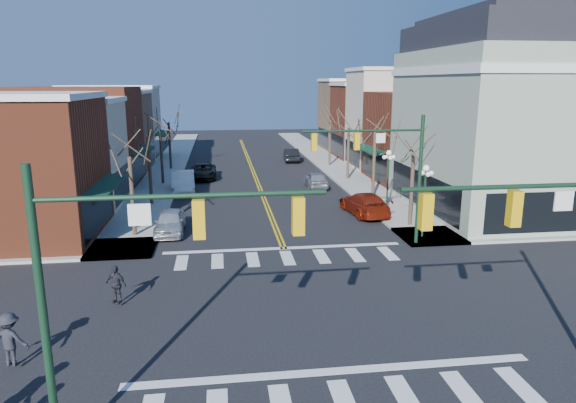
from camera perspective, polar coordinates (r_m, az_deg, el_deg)
name	(u,v)px	position (r m, az deg, el deg)	size (l,w,h in m)	color
ground	(308,309)	(21.04, 2.21, -11.85)	(160.00, 160.00, 0.00)	black
sidewalk_left	(149,202)	(40.14, -15.21, -0.01)	(3.50, 70.00, 0.15)	#9E9B93
sidewalk_right	(373,195)	(41.56, 9.44, 0.71)	(3.50, 70.00, 0.15)	#9E9B93
bldg_left_brick_a	(3,171)	(33.24, -29.07, 3.03)	(10.00, 8.50, 8.00)	maroon
bldg_left_stucco_a	(48,156)	(40.50, -25.14, 4.61)	(10.00, 7.00, 7.50)	beige
bldg_left_brick_b	(77,137)	(48.08, -22.41, 6.62)	(10.00, 9.00, 8.50)	maroon
bldg_left_tan	(99,132)	(56.10, -20.30, 7.23)	(10.00, 7.50, 7.80)	#977253
bldg_left_stucco_b	(113,124)	(63.64, -18.83, 8.13)	(10.00, 8.00, 8.20)	beige
bldg_right_brick_a	(428,137)	(48.59, 15.32, 6.90)	(10.00, 8.50, 8.00)	maroon
bldg_right_stucco	(400,120)	(55.70, 12.30, 8.84)	(10.00, 7.00, 10.00)	beige
bldg_right_brick_b	(378,122)	(62.84, 9.94, 8.71)	(10.00, 8.00, 8.50)	maroon
bldg_right_tan	(360,116)	(70.48, 7.99, 9.44)	(10.00, 8.00, 9.00)	#977253
victorian_corner	(510,115)	(38.79, 23.40, 8.78)	(12.25, 14.25, 13.30)	#95A28C
traffic_mast_near_left	(124,270)	(12.33, -17.74, -7.30)	(6.60, 0.28, 7.20)	#14331E
traffic_mast_near_right	(573,250)	(15.01, 29.07, -4.71)	(6.60, 0.28, 7.20)	#14331E
traffic_mast_far_right	(387,162)	(27.95, 10.98, 4.31)	(6.60, 0.28, 7.20)	#14331E
lamppost_corner	(425,189)	(30.19, 14.97, 1.38)	(0.36, 0.36, 4.33)	#14331E
lamppost_midblock	(388,170)	(36.17, 11.07, 3.47)	(0.36, 0.36, 4.33)	#14331E
tree_left_a	(132,198)	(30.90, -16.91, 0.41)	(0.24, 0.24, 4.76)	#382B21
tree_left_b	(150,172)	(38.65, -15.09, 3.20)	(0.24, 0.24, 5.04)	#382B21
tree_left_c	(162,159)	(46.53, -13.86, 4.58)	(0.24, 0.24, 4.55)	#382B21
tree_left_d	(170,146)	(54.40, -13.00, 6.00)	(0.24, 0.24, 4.90)	#382B21
tree_right_a	(412,191)	(32.67, 13.57, 1.15)	(0.24, 0.24, 4.62)	#382B21
tree_right_b	(374,166)	(40.05, 9.51, 3.91)	(0.24, 0.24, 5.18)	#382B21
tree_right_c	(348,154)	(47.69, 6.70, 5.25)	(0.24, 0.24, 4.83)	#382B21
tree_right_d	(330,143)	(55.41, 4.67, 6.46)	(0.24, 0.24, 4.97)	#382B21
car_left_near	(170,222)	(31.53, -12.98, -2.21)	(1.70, 4.23, 1.44)	silver
car_left_mid	(183,182)	(43.17, -11.59, 2.15)	(1.82, 5.21, 1.72)	white
car_left_far	(203,171)	(48.84, -9.41, 3.31)	(2.33, 5.06, 1.41)	black
car_right_near	(364,204)	(35.46, 8.49, -0.24)	(2.15, 5.30, 1.54)	maroon
car_right_mid	(316,180)	(44.13, 3.12, 2.45)	(1.70, 4.22, 1.44)	#B0B0B5
car_right_far	(291,155)	(58.97, 0.37, 5.20)	(1.58, 4.53, 1.49)	black
pedestrian_dark_a	(116,284)	(22.03, -18.59, -8.70)	(0.93, 0.39, 1.59)	#22222A
pedestrian_dark_b	(10,339)	(18.76, -28.49, -13.32)	(1.13, 0.65, 1.75)	black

